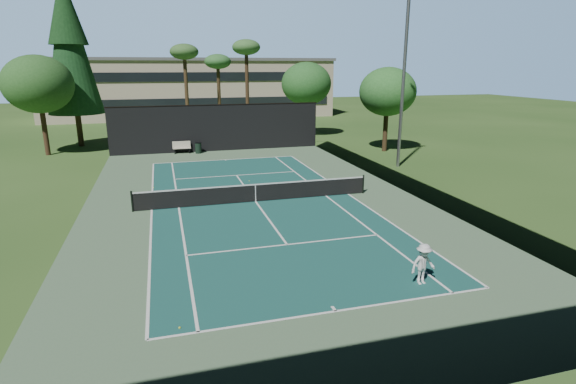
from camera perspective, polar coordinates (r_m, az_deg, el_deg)
name	(u,v)px	position (r m, az deg, el deg)	size (l,w,h in m)	color
ground	(256,202)	(24.69, -4.13, -1.26)	(160.00, 160.00, 0.00)	#30541F
apron_slab	(256,202)	(24.69, -4.13, -1.25)	(18.00, 32.00, 0.01)	#517250
court_surface	(256,202)	(24.69, -4.13, -1.24)	(10.97, 23.77, 0.01)	#195049
court_lines	(256,202)	(24.69, -4.13, -1.22)	(11.07, 23.87, 0.01)	white
tennis_net	(255,192)	(24.53, -4.15, -0.02)	(12.90, 0.10, 1.10)	black
fence	(255,166)	(24.24, -4.25, 3.33)	(18.04, 32.05, 4.03)	black
player	(423,264)	(16.04, 16.79, -8.76)	(0.94, 0.54, 1.45)	silver
tennis_ball_a	(180,328)	(13.64, -13.59, -16.40)	(0.07, 0.07, 0.07)	gold
tennis_ball_b	(252,186)	(27.92, -4.56, 0.82)	(0.08, 0.08, 0.08)	#CCD931
tennis_ball_c	(249,181)	(29.11, -4.95, 1.41)	(0.06, 0.06, 0.06)	#B7D330
tennis_ball_d	(154,187)	(28.62, -16.70, 0.55)	(0.07, 0.07, 0.07)	#CDF136
park_bench	(182,147)	(39.46, -13.36, 5.59)	(1.50, 0.45, 1.02)	beige
trash_bin	(198,148)	(39.13, -11.33, 5.52)	(0.56, 0.56, 0.95)	black
pine_tree	(68,38)	(45.81, -26.15, 17.14)	(4.80, 4.80, 15.00)	#44321D
palm_a	(184,55)	(47.24, -13.02, 16.53)	(2.80, 2.80, 9.32)	#49351F
palm_b	(218,64)	(49.54, -8.90, 15.72)	(2.80, 2.80, 8.42)	#3F2E1B
palm_c	(246,51)	(46.99, -5.32, 17.36)	(2.80, 2.80, 9.77)	#442E1D
decid_tree_a	(306,84)	(47.51, 2.34, 13.56)	(5.12, 5.12, 7.62)	#472C1E
decid_tree_b	(388,92)	(39.86, 12.53, 12.31)	(4.80, 4.80, 7.14)	#402E1B
decid_tree_c	(38,84)	(42.22, -29.15, 11.84)	(5.44, 5.44, 8.09)	#472F1E
campus_building	(191,87)	(69.36, -12.16, 12.89)	(40.50, 12.50, 8.30)	#BBAA91
light_pole	(404,77)	(33.60, 14.48, 13.98)	(0.90, 0.25, 12.22)	gray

